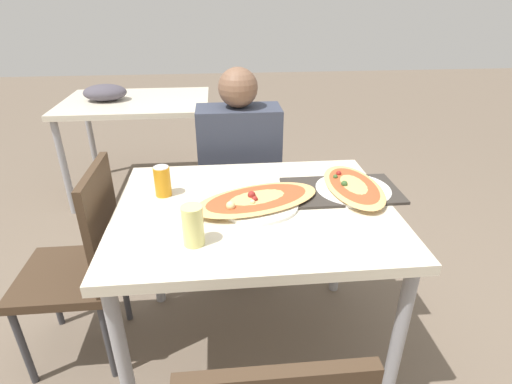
% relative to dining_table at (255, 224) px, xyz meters
% --- Properties ---
extents(ground_plane, '(14.00, 14.00, 0.00)m').
position_rel_dining_table_xyz_m(ground_plane, '(0.00, 0.00, -0.68)').
color(ground_plane, '#6B5B4C').
extents(dining_table, '(1.07, 0.85, 0.77)m').
position_rel_dining_table_xyz_m(dining_table, '(0.00, 0.00, 0.00)').
color(dining_table, beige).
rests_on(dining_table, ground_plane).
extents(chair_far_seated, '(0.40, 0.40, 0.91)m').
position_rel_dining_table_xyz_m(chair_far_seated, '(-0.02, 0.76, -0.18)').
color(chair_far_seated, '#3F2D1E').
rests_on(chair_far_seated, ground_plane).
extents(chair_side_left, '(0.40, 0.40, 0.91)m').
position_rel_dining_table_xyz_m(chair_side_left, '(-0.72, 0.07, -0.18)').
color(chair_side_left, '#3F2D1E').
rests_on(chair_side_left, ground_plane).
extents(person_seated, '(0.44, 0.25, 1.18)m').
position_rel_dining_table_xyz_m(person_seated, '(-0.02, 0.65, 0.01)').
color(person_seated, '#2D2D38').
rests_on(person_seated, ground_plane).
extents(pizza_main, '(0.56, 0.39, 0.06)m').
position_rel_dining_table_xyz_m(pizza_main, '(0.01, 0.01, 0.10)').
color(pizza_main, white).
rests_on(pizza_main, dining_table).
extents(soda_can, '(0.07, 0.07, 0.12)m').
position_rel_dining_table_xyz_m(soda_can, '(-0.36, 0.13, 0.15)').
color(soda_can, orange).
rests_on(soda_can, dining_table).
extents(drink_glass, '(0.07, 0.07, 0.14)m').
position_rel_dining_table_xyz_m(drink_glass, '(-0.22, -0.24, 0.15)').
color(drink_glass, '#E0DB7F').
rests_on(drink_glass, dining_table).
extents(serving_tray, '(0.48, 0.27, 0.01)m').
position_rel_dining_table_xyz_m(serving_tray, '(0.37, 0.09, 0.09)').
color(serving_tray, '#332D28').
rests_on(serving_tray, dining_table).
extents(pizza_second, '(0.31, 0.43, 0.05)m').
position_rel_dining_table_xyz_m(pizza_second, '(0.42, 0.09, 0.10)').
color(pizza_second, white).
rests_on(pizza_second, dining_table).
extents(background_table, '(1.10, 0.80, 0.89)m').
position_rel_dining_table_xyz_m(background_table, '(-0.79, 1.76, 0.02)').
color(background_table, beige).
rests_on(background_table, ground_plane).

